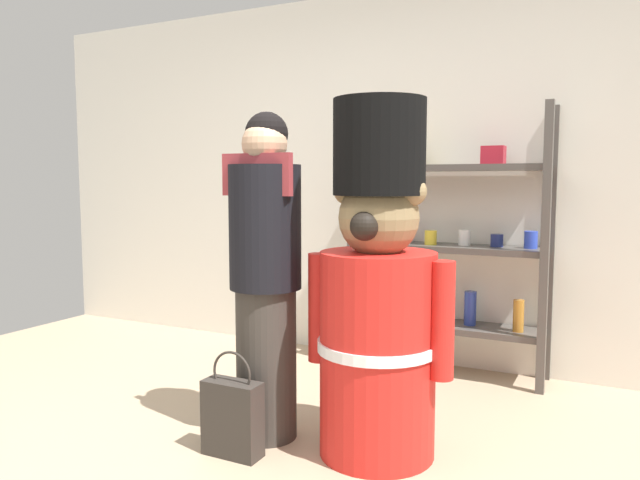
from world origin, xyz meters
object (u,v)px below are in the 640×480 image
at_px(teddy_bear_guard, 378,300).
at_px(person_shopper, 266,272).
at_px(merchandise_shelf, 447,244).
at_px(shopping_bag, 232,417).

bearing_deg(teddy_bear_guard, person_shopper, -173.08).
bearing_deg(teddy_bear_guard, merchandise_shelf, 91.88).
bearing_deg(merchandise_shelf, person_shopper, -110.08).
relative_size(person_shopper, shopping_bag, 3.23).
relative_size(merchandise_shelf, person_shopper, 1.08).
distance_m(teddy_bear_guard, shopping_bag, 0.87).
bearing_deg(merchandise_shelf, shopping_bag, -108.09).
height_order(merchandise_shelf, teddy_bear_guard, merchandise_shelf).
distance_m(teddy_bear_guard, person_shopper, 0.58).
xyz_separation_m(person_shopper, shopping_bag, (-0.03, -0.26, -0.65)).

